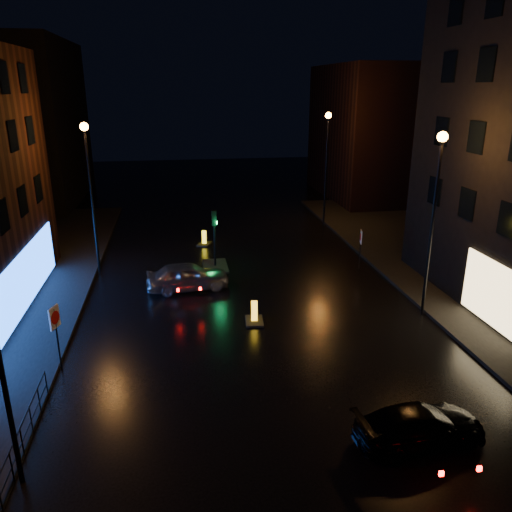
{
  "coord_description": "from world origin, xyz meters",
  "views": [
    {
      "loc": [
        -3.29,
        -13.68,
        10.16
      ],
      "look_at": [
        0.18,
        7.55,
        2.8
      ],
      "focal_mm": 35.0,
      "sensor_mm": 36.0,
      "label": 1
    }
  ],
  "objects_px": {
    "dark_sedan": "(420,426)",
    "road_sign_left": "(55,323)",
    "traffic_signal": "(215,259)",
    "bollard_far": "(204,242)",
    "bollard_near": "(254,318)",
    "silver_hatchback": "(188,276)",
    "road_sign_right": "(361,240)"
  },
  "relations": [
    {
      "from": "dark_sedan",
      "to": "bollard_near",
      "type": "relative_size",
      "value": 3.25
    },
    {
      "from": "traffic_signal",
      "to": "silver_hatchback",
      "type": "distance_m",
      "value": 3.55
    },
    {
      "from": "silver_hatchback",
      "to": "dark_sedan",
      "type": "relative_size",
      "value": 1.06
    },
    {
      "from": "silver_hatchback",
      "to": "road_sign_right",
      "type": "xyz_separation_m",
      "value": [
        10.0,
        1.54,
        1.01
      ]
    },
    {
      "from": "bollard_near",
      "to": "silver_hatchback",
      "type": "bearing_deg",
      "value": 127.93
    },
    {
      "from": "bollard_far",
      "to": "road_sign_right",
      "type": "xyz_separation_m",
      "value": [
        8.65,
        -6.1,
        1.52
      ]
    },
    {
      "from": "dark_sedan",
      "to": "bollard_near",
      "type": "distance_m",
      "value": 9.46
    },
    {
      "from": "dark_sedan",
      "to": "road_sign_left",
      "type": "height_order",
      "value": "road_sign_left"
    },
    {
      "from": "dark_sedan",
      "to": "traffic_signal",
      "type": "bearing_deg",
      "value": 10.28
    },
    {
      "from": "traffic_signal",
      "to": "bollard_far",
      "type": "relative_size",
      "value": 2.61
    },
    {
      "from": "dark_sedan",
      "to": "bollard_far",
      "type": "distance_m",
      "value": 21.4
    },
    {
      "from": "bollard_near",
      "to": "dark_sedan",
      "type": "bearing_deg",
      "value": -62.4
    },
    {
      "from": "bollard_far",
      "to": "road_sign_left",
      "type": "relative_size",
      "value": 0.51
    },
    {
      "from": "silver_hatchback",
      "to": "bollard_far",
      "type": "bearing_deg",
      "value": -15.84
    },
    {
      "from": "silver_hatchback",
      "to": "road_sign_right",
      "type": "height_order",
      "value": "road_sign_right"
    },
    {
      "from": "traffic_signal",
      "to": "silver_hatchback",
      "type": "relative_size",
      "value": 0.81
    },
    {
      "from": "silver_hatchback",
      "to": "road_sign_left",
      "type": "distance_m",
      "value": 8.79
    },
    {
      "from": "road_sign_right",
      "to": "dark_sedan",
      "type": "bearing_deg",
      "value": 91.13
    },
    {
      "from": "bollard_near",
      "to": "road_sign_right",
      "type": "xyz_separation_m",
      "value": [
        7.17,
        5.95,
        1.51
      ]
    },
    {
      "from": "traffic_signal",
      "to": "silver_hatchback",
      "type": "xyz_separation_m",
      "value": [
        -1.7,
        -3.11,
        0.22
      ]
    },
    {
      "from": "traffic_signal",
      "to": "silver_hatchback",
      "type": "bearing_deg",
      "value": -118.64
    },
    {
      "from": "traffic_signal",
      "to": "road_sign_right",
      "type": "xyz_separation_m",
      "value": [
        8.3,
        -1.57,
        1.23
      ]
    },
    {
      "from": "dark_sedan",
      "to": "bollard_near",
      "type": "height_order",
      "value": "dark_sedan"
    },
    {
      "from": "traffic_signal",
      "to": "bollard_near",
      "type": "height_order",
      "value": "traffic_signal"
    },
    {
      "from": "traffic_signal",
      "to": "bollard_far",
      "type": "xyz_separation_m",
      "value": [
        -0.35,
        4.54,
        -0.29
      ]
    },
    {
      "from": "traffic_signal",
      "to": "bollard_far",
      "type": "height_order",
      "value": "traffic_signal"
    },
    {
      "from": "bollard_near",
      "to": "traffic_signal",
      "type": "bearing_deg",
      "value": 103.76
    },
    {
      "from": "bollard_near",
      "to": "bollard_far",
      "type": "height_order",
      "value": "bollard_near"
    },
    {
      "from": "silver_hatchback",
      "to": "bollard_near",
      "type": "distance_m",
      "value": 5.26
    },
    {
      "from": "dark_sedan",
      "to": "bollard_near",
      "type": "xyz_separation_m",
      "value": [
        -3.6,
        8.74,
        -0.36
      ]
    },
    {
      "from": "dark_sedan",
      "to": "bollard_far",
      "type": "bearing_deg",
      "value": 7.8
    },
    {
      "from": "traffic_signal",
      "to": "dark_sedan",
      "type": "distance_m",
      "value": 16.92
    }
  ]
}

